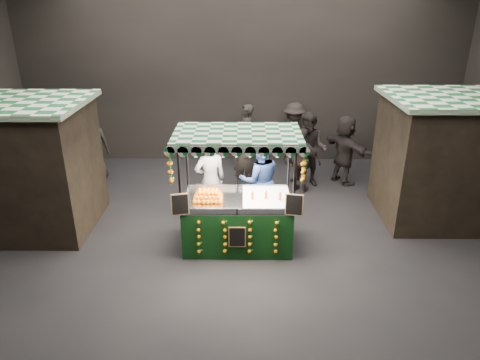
{
  "coord_description": "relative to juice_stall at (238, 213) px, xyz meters",
  "views": [
    {
      "loc": [
        0.06,
        -6.99,
        4.42
      ],
      "look_at": [
        -0.0,
        0.79,
        1.12
      ],
      "focal_mm": 32.89,
      "sensor_mm": 36.0,
      "label": 1
    }
  ],
  "objects": [
    {
      "name": "shopper_5",
      "position": [
        2.6,
        3.08,
        0.18
      ],
      "size": [
        1.27,
        1.64,
        1.73
      ],
      "rotation": [
        0.0,
        0.0,
        2.11
      ],
      "color": "black",
      "rests_on": "ground"
    },
    {
      "name": "vendor_grey",
      "position": [
        -0.58,
        0.99,
        0.22
      ],
      "size": [
        0.79,
        0.67,
        1.82
      ],
      "rotation": [
        0.0,
        0.0,
        3.57
      ],
      "color": "gray",
      "rests_on": "ground"
    },
    {
      "name": "shopper_1",
      "position": [
        1.7,
        2.94,
        0.23
      ],
      "size": [
        1.1,
        1.01,
        1.84
      ],
      "rotation": [
        0.0,
        0.0,
        -0.43
      ],
      "color": "black",
      "rests_on": "ground"
    },
    {
      "name": "shopper_6",
      "position": [
        0.16,
        4.22,
        0.17
      ],
      "size": [
        0.47,
        0.66,
        1.73
      ],
      "rotation": [
        0.0,
        0.0,
        -1.66
      ],
      "color": "#2C2824",
      "rests_on": "ground"
    },
    {
      "name": "juice_stall",
      "position": [
        0.0,
        0.0,
        0.0
      ],
      "size": [
        2.3,
        1.35,
        2.23
      ],
      "color": "black",
      "rests_on": "ground"
    },
    {
      "name": "neighbour_stall_left",
      "position": [
        -4.36,
        0.77,
        0.62
      ],
      "size": [
        3.0,
        2.2,
        2.6
      ],
      "color": "black",
      "rests_on": "ground"
    },
    {
      "name": "shopper_2",
      "position": [
        1.48,
        2.52,
        0.09
      ],
      "size": [
        0.99,
        0.77,
        1.57
      ],
      "rotation": [
        0.0,
        0.0,
        2.65
      ],
      "color": "black",
      "rests_on": "ground"
    },
    {
      "name": "vendor_blue",
      "position": [
        0.43,
        1.09,
        0.19
      ],
      "size": [
        0.96,
        0.81,
        1.77
      ],
      "rotation": [
        0.0,
        0.0,
        3.32
      ],
      "color": "navy",
      "rests_on": "ground"
    },
    {
      "name": "shopper_4",
      "position": [
        -3.73,
        3.16,
        0.26
      ],
      "size": [
        1.09,
        0.92,
        1.89
      ],
      "rotation": [
        0.0,
        0.0,
        3.55
      ],
      "color": "black",
      "rests_on": "ground"
    },
    {
      "name": "shopper_3",
      "position": [
        1.46,
        4.31,
        0.19
      ],
      "size": [
        1.29,
        1.22,
        1.76
      ],
      "rotation": [
        0.0,
        0.0,
        0.68
      ],
      "color": "black",
      "rests_on": "ground"
    },
    {
      "name": "ground",
      "position": [
        0.04,
        -0.23,
        -0.69
      ],
      "size": [
        12.0,
        12.0,
        0.0
      ],
      "primitive_type": "plane",
      "color": "black",
      "rests_on": "ground"
    },
    {
      "name": "neighbour_stall_right",
      "position": [
        4.44,
        1.27,
        0.62
      ],
      "size": [
        3.0,
        2.2,
        2.6
      ],
      "color": "black",
      "rests_on": "ground"
    },
    {
      "name": "market_hall",
      "position": [
        0.04,
        -0.23,
        2.69
      ],
      "size": [
        12.1,
        10.1,
        5.05
      ],
      "color": "black",
      "rests_on": "ground"
    },
    {
      "name": "shopper_0",
      "position": [
        0.13,
        2.75,
        0.06
      ],
      "size": [
        0.58,
        0.41,
        1.5
      ],
      "rotation": [
        0.0,
        0.0,
        0.1
      ],
      "color": "#292421",
      "rests_on": "ground"
    }
  ]
}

